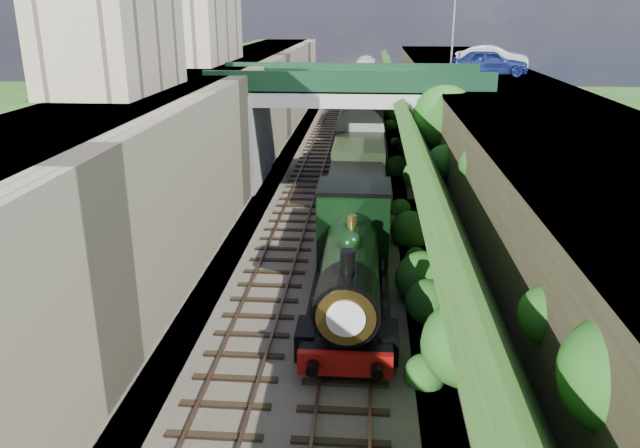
% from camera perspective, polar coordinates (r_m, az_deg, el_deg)
% --- Properties ---
extents(ground, '(160.00, 160.00, 0.00)m').
position_cam_1_polar(ground, '(17.10, -2.24, -18.53)').
color(ground, '#1E4714').
rests_on(ground, ground).
extents(trackbed, '(10.00, 90.00, 0.20)m').
position_cam_1_polar(trackbed, '(35.05, 1.51, 1.89)').
color(trackbed, '#473F38').
rests_on(trackbed, ground).
extents(retaining_wall, '(1.00, 90.00, 7.00)m').
position_cam_1_polar(retaining_wall, '(34.91, -7.57, 7.42)').
color(retaining_wall, '#756B56').
rests_on(retaining_wall, ground).
extents(street_plateau_left, '(6.00, 90.00, 7.00)m').
position_cam_1_polar(street_plateau_left, '(35.80, -13.10, 7.38)').
color(street_plateau_left, '#262628').
rests_on(street_plateau_left, ground).
extents(street_plateau_right, '(8.00, 90.00, 6.25)m').
position_cam_1_polar(street_plateau_right, '(35.12, 17.32, 6.17)').
color(street_plateau_right, '#262628').
rests_on(street_plateau_right, ground).
extents(embankment_slope, '(4.33, 90.00, 6.36)m').
position_cam_1_polar(embankment_slope, '(32.50, 10.18, 5.00)').
color(embankment_slope, '#1E4714').
rests_on(embankment_slope, ground).
extents(track_left, '(2.50, 90.00, 0.20)m').
position_cam_1_polar(track_left, '(35.16, -1.74, 2.19)').
color(track_left, black).
rests_on(track_left, trackbed).
extents(track_right, '(2.50, 90.00, 0.20)m').
position_cam_1_polar(track_right, '(34.97, 3.48, 2.07)').
color(track_right, black).
rests_on(track_right, trackbed).
extents(road_bridge, '(16.00, 6.40, 7.25)m').
position_cam_1_polar(road_bridge, '(38.00, 3.33, 9.37)').
color(road_bridge, gray).
rests_on(road_bridge, ground).
extents(building_far, '(5.00, 10.00, 6.00)m').
position_cam_1_polar(building_far, '(45.14, -11.79, 18.11)').
color(building_far, gray).
rests_on(building_far, street_plateau_left).
extents(building_near, '(4.00, 8.00, 4.00)m').
position_cam_1_polar(building_near, '(29.68, -18.36, 15.36)').
color(building_near, gray).
rests_on(building_near, street_plateau_left).
extents(tree, '(3.60, 3.80, 6.60)m').
position_cam_1_polar(tree, '(35.36, 11.42, 9.25)').
color(tree, black).
rests_on(tree, ground).
extents(lamppost, '(0.87, 0.15, 6.00)m').
position_cam_1_polar(lamppost, '(46.69, 12.18, 17.57)').
color(lamppost, gray).
rests_on(lamppost, street_plateau_right).
extents(car_blue, '(5.06, 2.22, 1.70)m').
position_cam_1_polar(car_blue, '(43.99, 15.23, 14.05)').
color(car_blue, navy).
rests_on(car_blue, street_plateau_right).
extents(car_silver, '(5.47, 3.06, 1.71)m').
position_cam_1_polar(car_silver, '(48.74, 15.44, 14.46)').
color(car_silver, '#A7A6AB').
rests_on(car_silver, street_plateau_right).
extents(locomotive, '(3.10, 10.23, 3.83)m').
position_cam_1_polar(locomotive, '(22.01, 2.86, -3.79)').
color(locomotive, black).
rests_on(locomotive, trackbed).
extents(tender, '(2.70, 6.00, 3.05)m').
position_cam_1_polar(tender, '(29.02, 3.30, 1.33)').
color(tender, black).
rests_on(tender, trackbed).
extents(coach_front, '(2.90, 18.00, 3.70)m').
position_cam_1_polar(coach_front, '(41.11, 3.73, 7.23)').
color(coach_front, black).
rests_on(coach_front, trackbed).
extents(coach_middle, '(2.90, 18.00, 3.70)m').
position_cam_1_polar(coach_middle, '(59.64, 4.03, 10.90)').
color(coach_middle, black).
rests_on(coach_middle, trackbed).
extents(coach_rear, '(2.90, 18.00, 3.70)m').
position_cam_1_polar(coach_rear, '(78.30, 4.19, 12.82)').
color(coach_rear, black).
rests_on(coach_rear, trackbed).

